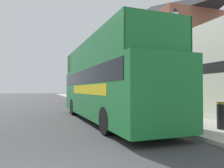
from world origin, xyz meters
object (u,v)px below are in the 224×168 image
Objects in this scene: lamp_post_second at (111,65)px; lamp_post_third at (87,74)px; lamp_post_nearest at (175,45)px; tour_bus at (105,87)px; litter_bin at (223,115)px; parked_car_ahead_of_bus at (84,100)px.

lamp_post_third is (-0.09, 9.21, -0.15)m from lamp_post_second.
lamp_post_nearest is 9.21m from lamp_post_second.
lamp_post_nearest is at bearing -89.81° from lamp_post_third.
lamp_post_third is at bearing 79.69° from tour_bus.
lamp_post_nearest is 1.03× the size of lamp_post_third.
tour_bus reaches higher than litter_bin.
tour_bus is 2.70× the size of parked_car_ahead_of_bus.
lamp_post_second reaches higher than tour_bus.
lamp_post_second is at bearing -89.41° from lamp_post_third.
tour_bus is 2.17× the size of lamp_post_second.
lamp_post_nearest is 0.98× the size of lamp_post_second.
tour_bus is 15.54m from lamp_post_third.
parked_car_ahead_of_bus is 12.23m from lamp_post_nearest.
lamp_post_third is (2.19, 15.29, 1.72)m from tour_bus.
tour_bus is 8.72m from parked_car_ahead_of_bus.
lamp_post_nearest is 4.90× the size of litter_bin.
litter_bin is at bearing -47.25° from lamp_post_nearest.
lamp_post_second is 1.05× the size of lamp_post_third.
lamp_post_third is at bearing 90.59° from lamp_post_second.
litter_bin is at bearing -76.47° from parked_car_ahead_of_bus.
tour_bus reaches higher than parked_car_ahead_of_bus.
lamp_post_nearest reaches higher than parked_car_ahead_of_bus.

